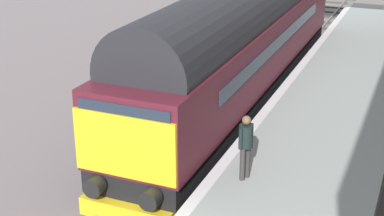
{
  "coord_description": "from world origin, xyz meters",
  "views": [
    {
      "loc": [
        6.1,
        -12.22,
        7.85
      ],
      "look_at": [
        0.2,
        1.81,
        1.69
      ],
      "focal_mm": 53.88,
      "sensor_mm": 36.0,
      "label": 1
    }
  ],
  "objects": [
    {
      "name": "ground_plane",
      "position": [
        0.0,
        0.0,
        0.0
      ],
      "size": [
        140.0,
        140.0,
        0.0
      ],
      "primitive_type": "plane",
      "color": "slate",
      "rests_on": "ground"
    },
    {
      "name": "track_main",
      "position": [
        0.0,
        0.0,
        0.06
      ],
      "size": [
        2.5,
        60.0,
        0.15
      ],
      "color": "gray",
      "rests_on": "ground"
    },
    {
      "name": "station_platform",
      "position": [
        3.6,
        0.0,
        0.5
      ],
      "size": [
        4.0,
        44.0,
        1.01
      ],
      "color": "#9AA39D",
      "rests_on": "ground"
    },
    {
      "name": "diesel_locomotive",
      "position": [
        0.0,
        6.92,
        2.48
      ],
      "size": [
        2.74,
        17.79,
        4.68
      ],
      "color": "black",
      "rests_on": "ground"
    },
    {
      "name": "waiting_passenger",
      "position": [
        2.49,
        -0.33,
        1.99
      ],
      "size": [
        0.44,
        0.49,
        1.64
      ],
      "rotation": [
        0.0,
        0.0,
        1.22
      ],
      "color": "#353331",
      "rests_on": "station_platform"
    }
  ]
}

